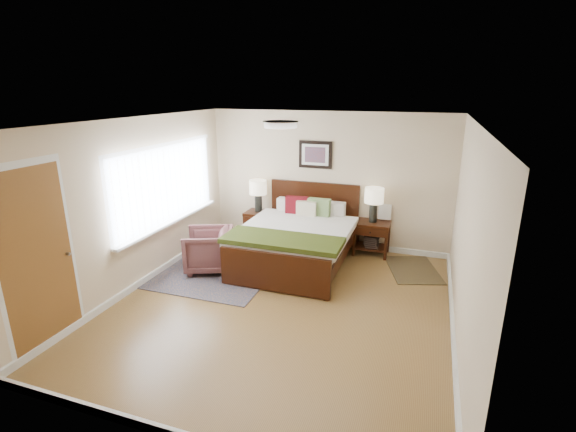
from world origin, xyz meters
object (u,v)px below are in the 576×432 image
Objects in this scene: nightstand_left at (258,218)px; armchair at (209,250)px; lamp_left at (258,190)px; rug_persian at (227,264)px; lamp_right at (374,199)px; nightstand_right at (372,235)px; bed at (297,234)px.

nightstand_left is 1.55m from armchair.
lamp_left is 0.24× the size of rug_persian.
lamp_right reaches higher than lamp_left.
nightstand_right is at bearing 28.80° from rug_persian.
rug_persian is (0.18, 0.28, -0.34)m from armchair.
nightstand_left is 1.33m from rug_persian.
lamp_right is 2.78m from rug_persian.
nightstand_left reaches higher than rug_persian.
armchair is (-1.30, -0.69, -0.20)m from bed.
lamp_left is 0.80× the size of armchair.
nightstand_right is 1.01× the size of lamp_right.
bed reaches higher than armchair.
bed is 1.42m from nightstand_right.
nightstand_right is 2.61m from rug_persian.
nightstand_right is (2.19, 0.01, -0.10)m from nightstand_left.
bed is 1.44m from lamp_left.
armchair is (-0.24, -1.55, -0.67)m from lamp_left.
rug_persian is (-1.12, -0.41, -0.54)m from bed.
bed is 3.62× the size of lamp_left.
bed is 3.59× the size of nightstand_right.
lamp_right reaches higher than nightstand_right.
lamp_left reaches higher than nightstand_right.
rug_persian is at bearing -150.58° from lamp_right.
lamp_left reaches higher than nightstand_left.
lamp_right is 2.96m from armchair.
armchair reaches higher than rug_persian.
lamp_left is at bearing 90.00° from nightstand_left.
lamp_left is at bearing 149.03° from armchair.
nightstand_left is 2.26m from lamp_right.
bed reaches higher than rug_persian.
armchair reaches higher than nightstand_left.
armchair is (-2.43, -1.54, -0.02)m from nightstand_right.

